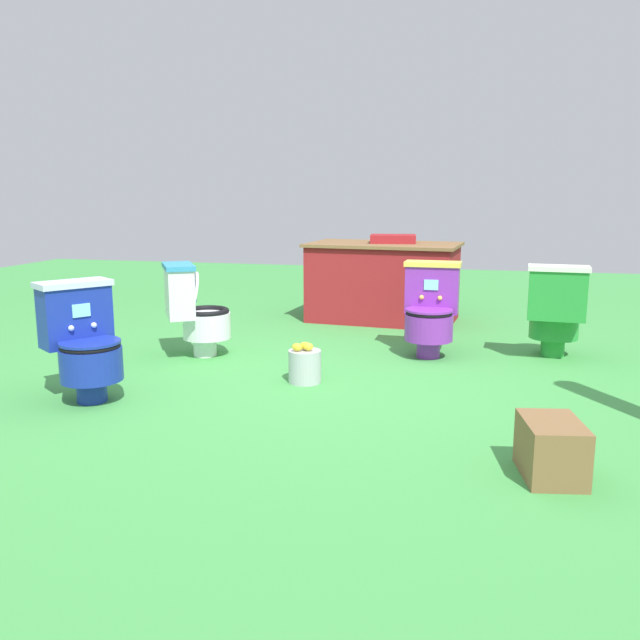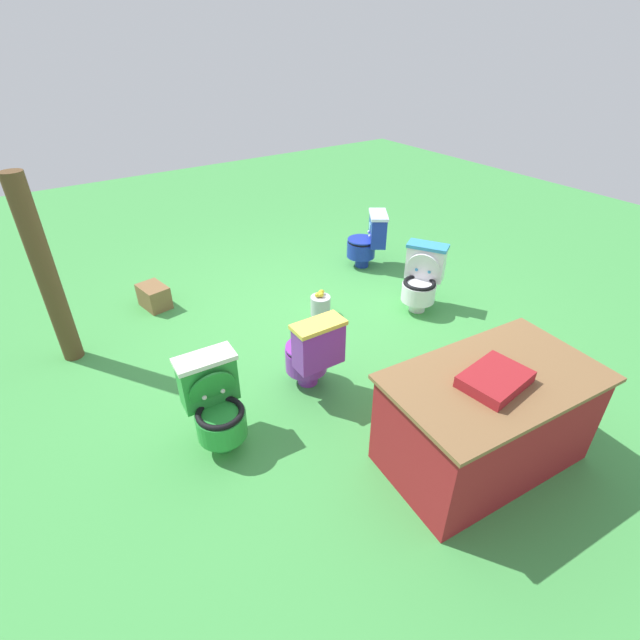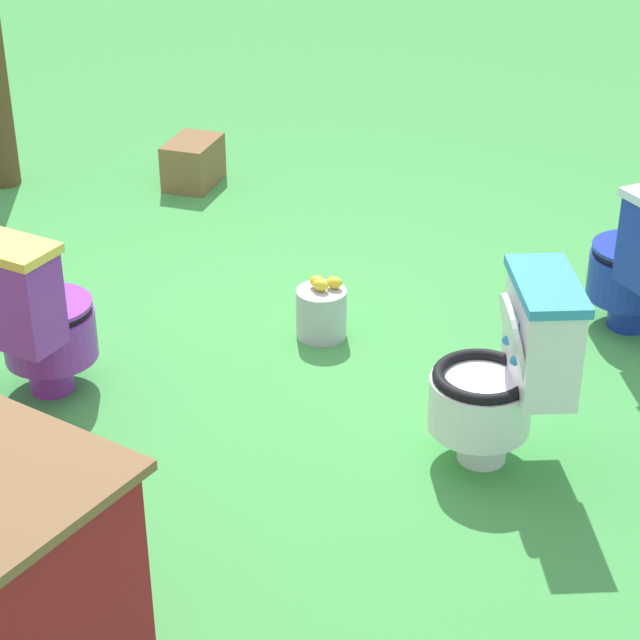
% 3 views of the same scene
% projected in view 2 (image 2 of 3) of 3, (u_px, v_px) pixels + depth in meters
% --- Properties ---
extents(ground, '(14.00, 14.00, 0.00)m').
position_uv_depth(ground, '(314.00, 323.00, 5.05)').
color(ground, '#429947').
extents(toilet_purple, '(0.44, 0.50, 0.73)m').
position_uv_depth(toilet_purple, '(312.00, 352.00, 3.97)').
color(toilet_purple, purple).
rests_on(toilet_purple, ground).
extents(toilet_white, '(0.63, 0.60, 0.73)m').
position_uv_depth(toilet_white, '(422.00, 278.00, 5.14)').
color(toilet_white, white).
rests_on(toilet_white, ground).
extents(toilet_blue, '(0.63, 0.61, 0.73)m').
position_uv_depth(toilet_blue, '(368.00, 240.00, 6.06)').
color(toilet_blue, '#192D9E').
rests_on(toilet_blue, ground).
extents(toilet_green, '(0.45, 0.52, 0.73)m').
position_uv_depth(toilet_green, '(215.00, 403.00, 3.44)').
color(toilet_green, green).
rests_on(toilet_green, ground).
extents(vendor_table, '(1.53, 0.99, 0.85)m').
position_uv_depth(vendor_table, '(486.00, 419.00, 3.27)').
color(vendor_table, maroon).
rests_on(vendor_table, ground).
extents(wooden_post, '(0.18, 0.18, 1.77)m').
position_uv_depth(wooden_post, '(46.00, 274.00, 4.08)').
color(wooden_post, brown).
rests_on(wooden_post, ground).
extents(small_crate, '(0.31, 0.40, 0.26)m').
position_uv_depth(small_crate, '(154.00, 296.00, 5.28)').
color(small_crate, brown).
rests_on(small_crate, ground).
extents(lemon_bucket, '(0.22, 0.22, 0.28)m').
position_uv_depth(lemon_bucket, '(320.00, 305.00, 5.14)').
color(lemon_bucket, '#B7B7BF').
rests_on(lemon_bucket, ground).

